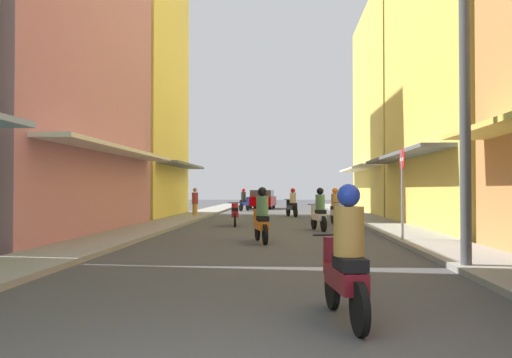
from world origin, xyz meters
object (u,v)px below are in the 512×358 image
at_px(parked_car, 262,199).
at_px(motorbike_white, 319,211).
at_px(utility_pole, 465,105).
at_px(motorbike_blue, 244,201).
at_px(motorbike_black, 292,204).
at_px(motorbike_silver, 336,208).
at_px(street_sign_no_entry, 402,182).
at_px(motorbike_maroon, 345,260).
at_px(motorbike_orange, 261,218).
at_px(motorbike_red, 235,214).
at_px(pedestrian_midway, 195,203).

bearing_deg(parked_car, motorbike_white, -81.78).
bearing_deg(utility_pole, motorbike_blue, 103.22).
distance_m(motorbike_black, utility_pole, 19.44).
bearing_deg(motorbike_black, motorbike_silver, -73.20).
bearing_deg(street_sign_no_entry, motorbike_white, 113.78).
distance_m(motorbike_maroon, street_sign_no_entry, 9.16).
xyz_separation_m(motorbike_silver, motorbike_blue, (-5.07, 13.63, 0.00)).
height_order(motorbike_blue, motorbike_black, same).
height_order(motorbike_orange, motorbike_maroon, same).
distance_m(motorbike_red, utility_pole, 13.24).
xyz_separation_m(motorbike_orange, motorbike_red, (-1.42, 6.80, -0.20)).
distance_m(motorbike_black, street_sign_no_entry, 14.51).
height_order(motorbike_white, motorbike_black, same).
bearing_deg(motorbike_black, motorbike_orange, -94.13).
distance_m(motorbike_white, motorbike_silver, 3.60).
distance_m(motorbike_orange, motorbike_red, 6.94).
relative_size(motorbike_maroon, pedestrian_midway, 1.13).
bearing_deg(motorbike_blue, motorbike_maroon, -83.27).
xyz_separation_m(motorbike_black, utility_pole, (3.02, -19.06, 2.37)).
xyz_separation_m(motorbike_black, pedestrian_midway, (-5.23, -0.82, 0.09)).
bearing_deg(street_sign_no_entry, motorbike_silver, 97.59).
height_order(motorbike_white, motorbike_blue, same).
distance_m(motorbike_red, parked_car, 18.84).
relative_size(motorbike_red, parked_car, 0.43).
bearing_deg(motorbike_maroon, parked_car, 94.20).
xyz_separation_m(motorbike_orange, parked_car, (-1.15, 25.63, 0.04)).
bearing_deg(utility_pole, pedestrian_midway, 114.34).
bearing_deg(motorbike_maroon, utility_pole, 55.51).
distance_m(motorbike_blue, pedestrian_midway, 8.59).
xyz_separation_m(motorbike_orange, pedestrian_midway, (-4.22, 13.25, 0.09)).
xyz_separation_m(motorbike_blue, street_sign_no_entry, (6.14, -21.71, 1.01)).
distance_m(motorbike_orange, motorbike_maroon, 8.95).
bearing_deg(pedestrian_midway, motorbike_blue, 76.49).
relative_size(parked_car, utility_pole, 0.70).
xyz_separation_m(motorbike_blue, motorbike_black, (3.23, -7.53, 0.00)).
relative_size(motorbike_silver, parked_car, 0.43).
distance_m(motorbike_silver, motorbike_red, 4.44).
xyz_separation_m(motorbike_maroon, parked_car, (-2.53, 34.47, 0.04)).
distance_m(parked_car, utility_pole, 31.14).
distance_m(motorbike_black, parked_car, 11.76).
bearing_deg(motorbike_silver, street_sign_no_entry, -82.41).
bearing_deg(motorbike_blue, pedestrian_midway, -103.51).
bearing_deg(motorbike_white, parked_car, 98.22).
bearing_deg(motorbike_silver, parked_car, 102.78).
bearing_deg(motorbike_red, street_sign_no_entry, -52.21).
bearing_deg(pedestrian_midway, motorbike_black, 8.94).
bearing_deg(parked_car, motorbike_orange, -87.44).
relative_size(motorbike_orange, motorbike_maroon, 0.99).
height_order(motorbike_maroon, street_sign_no_entry, street_sign_no_entry).
distance_m(motorbike_white, motorbike_black, 9.61).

